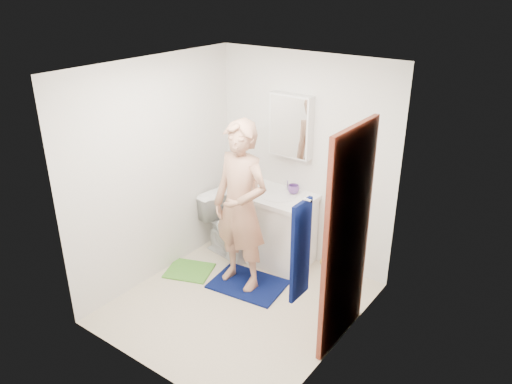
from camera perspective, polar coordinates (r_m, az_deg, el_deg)
floor at (r=5.30m, az=-1.86°, el=-12.60°), size 2.20×2.40×0.02m
ceiling at (r=4.33m, az=-2.29°, el=14.16°), size 2.20×2.40×0.02m
wall_back at (r=5.61m, az=5.58°, el=3.54°), size 2.20×0.02×2.40m
wall_front at (r=3.91m, az=-13.09°, el=-6.52°), size 2.20×0.02×2.40m
wall_left at (r=5.39m, az=-11.41°, el=2.28°), size 0.02×2.40×2.40m
wall_right at (r=4.16m, az=10.14°, el=-4.31°), size 0.02×2.40×2.40m
vanity_cabinet at (r=5.78m, az=2.48°, el=-4.43°), size 0.75×0.55×0.80m
countertop at (r=5.59m, az=2.55°, el=-0.59°), size 0.79×0.59×0.05m
sink_basin at (r=5.59m, az=2.56°, el=-0.45°), size 0.40×0.40×0.03m
faucet at (r=5.70m, az=3.57°, el=0.79°), size 0.03×0.03×0.12m
medicine_cabinet at (r=5.50m, az=4.01°, el=7.57°), size 0.50×0.12×0.70m
mirror_panel at (r=5.45m, az=3.66°, el=7.42°), size 0.46×0.01×0.66m
door at (r=4.38m, az=10.33°, el=-5.42°), size 0.05×0.80×2.05m
door_knob at (r=4.18m, az=7.78°, el=-7.93°), size 0.07×0.07×0.07m
towel at (r=3.72m, az=5.11°, el=-6.70°), size 0.03×0.24×0.80m
towel_hook at (r=3.51m, az=5.92°, el=-0.97°), size 0.06×0.02×0.02m
toilet at (r=5.95m, az=-3.06°, el=-4.01°), size 0.76×0.51×0.72m
bath_mat at (r=5.54m, az=-0.92°, el=-10.49°), size 0.84×0.65×0.02m
green_rug at (r=5.82m, az=-7.63°, el=-8.89°), size 0.61×0.57×0.02m
soap_dispenser at (r=5.64m, az=-0.38°, el=1.08°), size 0.11×0.11×0.21m
toothbrush_cup at (r=5.62m, az=4.31°, el=0.31°), size 0.16×0.16×0.10m
man at (r=5.11m, az=-1.77°, el=-1.71°), size 0.69×0.47×1.82m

